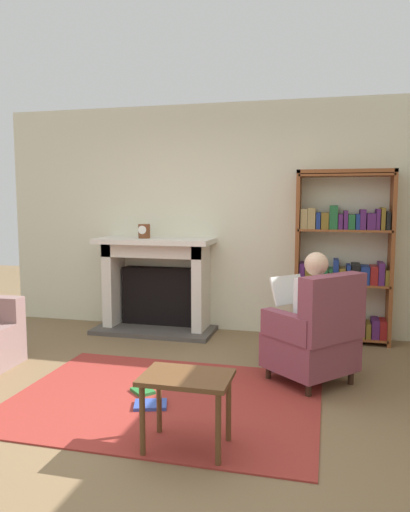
# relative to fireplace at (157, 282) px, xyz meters

# --- Properties ---
(ground) EXTENTS (14.00, 14.00, 0.00)m
(ground) POSITION_rel_fireplace_xyz_m (0.77, -2.30, -0.59)
(ground) COLOR brown
(back_wall) EXTENTS (5.60, 0.10, 2.70)m
(back_wall) POSITION_rel_fireplace_xyz_m (0.77, 0.25, 0.76)
(back_wall) COLOR beige
(back_wall) RESTS_ON ground
(area_rug) EXTENTS (2.40, 1.80, 0.01)m
(area_rug) POSITION_rel_fireplace_xyz_m (0.77, -2.00, -0.59)
(area_rug) COLOR maroon
(area_rug) RESTS_ON ground
(fireplace) EXTENTS (1.43, 0.64, 1.12)m
(fireplace) POSITION_rel_fireplace_xyz_m (0.00, 0.00, 0.00)
(fireplace) COLOR #4C4742
(fireplace) RESTS_ON ground
(mantel_clock) EXTENTS (0.14, 0.14, 0.17)m
(mantel_clock) POSITION_rel_fireplace_xyz_m (-0.12, -0.10, 0.61)
(mantel_clock) COLOR brown
(mantel_clock) RESTS_ON fireplace
(bookshelf) EXTENTS (1.03, 0.32, 1.90)m
(bookshelf) POSITION_rel_fireplace_xyz_m (2.16, 0.04, 0.30)
(bookshelf) COLOR brown
(bookshelf) RESTS_ON ground
(armchair_reading) EXTENTS (0.89, 0.89, 0.97)m
(armchair_reading) POSITION_rel_fireplace_xyz_m (1.91, -1.37, -0.17)
(armchair_reading) COLOR #331E14
(armchair_reading) RESTS_ON ground
(seated_reader) EXTENTS (0.59, 0.58, 1.14)m
(seated_reader) POSITION_rel_fireplace_xyz_m (1.82, -1.29, 0.03)
(seated_reader) COLOR white
(seated_reader) RESTS_ON ground
(side_table) EXTENTS (0.56, 0.39, 0.49)m
(side_table) POSITION_rel_fireplace_xyz_m (1.15, -2.70, -0.19)
(side_table) COLOR brown
(side_table) RESTS_ON ground
(scattered_books) EXTENTS (0.42, 0.48, 0.03)m
(scattered_books) POSITION_rel_fireplace_xyz_m (0.66, -2.08, -0.57)
(scattered_books) COLOR #267233
(scattered_books) RESTS_ON area_rug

